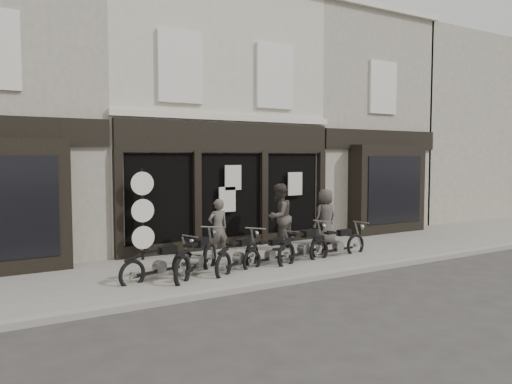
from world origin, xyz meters
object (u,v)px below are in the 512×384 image
motorcycle_1 (197,261)px  motorcycle_5 (338,246)px  motorcycle_0 (160,266)px  advert_sign_post (143,218)px  man_right (326,217)px  motorcycle_2 (239,258)px  man_left (218,228)px  motorcycle_3 (270,255)px  man_centre (279,217)px  motorcycle_4 (304,248)px

motorcycle_1 → motorcycle_5: (4.31, -0.00, -0.05)m
motorcycle_0 → advert_sign_post: 2.35m
motorcycle_0 → man_right: 6.26m
motorcycle_2 → advert_sign_post: 2.96m
man_left → advert_sign_post: bearing=-23.9°
man_left → motorcycle_3: bearing=114.0°
motorcycle_1 → man_right: man_right is taller
motorcycle_1 → man_right: bearing=-24.7°
motorcycle_2 → man_centre: (2.32, 1.68, 0.69)m
motorcycle_2 → motorcycle_3: 0.99m
motorcycle_5 → motorcycle_2: bearing=175.8°
motorcycle_5 → man_centre: (-0.89, 1.64, 0.70)m
motorcycle_1 → motorcycle_2: size_ratio=0.99×
motorcycle_0 → man_left: 2.67m
man_centre → advert_sign_post: bearing=-32.4°
motorcycle_5 → man_centre: size_ratio=1.08×
motorcycle_0 → man_left: size_ratio=1.26×
man_centre → motorcycle_3: bearing=26.8°
motorcycle_3 → man_left: size_ratio=1.16×
man_right → advert_sign_post: advert_sign_post is taller
motorcycle_0 → man_right: (6.05, 1.51, 0.59)m
motorcycle_1 → motorcycle_4: 3.12m
motorcycle_5 → man_left: man_left is taller
man_left → advert_sign_post: (-1.87, 0.74, 0.32)m
man_centre → man_right: bearing=156.9°
motorcycle_2 → motorcycle_5: size_ratio=0.91×
motorcycle_4 → advert_sign_post: bearing=128.3°
man_centre → motorcycle_5: bearing=95.6°
motorcycle_0 → advert_sign_post: (0.33, 2.16, 0.85)m
motorcycle_2 → advert_sign_post: (-1.62, 2.33, 0.83)m
man_right → advert_sign_post: (-5.72, 0.65, 0.25)m
man_centre → man_right: (1.77, -0.00, -0.11)m
motorcycle_3 → man_right: size_ratio=1.07×
man_left → man_centre: size_ratio=0.82×
motorcycle_1 → motorcycle_2: 1.09m
motorcycle_1 → man_centre: 3.84m
man_right → motorcycle_2: bearing=14.6°
motorcycle_0 → man_centre: bearing=3.1°
man_right → motorcycle_1: bearing=9.7°
motorcycle_0 → motorcycle_3: (2.94, -0.07, -0.04)m
motorcycle_3 → motorcycle_5: 2.23m
man_left → advert_sign_post: 2.04m
motorcycle_1 → man_centre: (3.41, 1.64, 0.65)m
motorcycle_5 → advert_sign_post: bearing=149.7°
man_centre → advert_sign_post: (-3.95, 0.65, 0.14)m
man_left → man_right: man_right is taller
motorcycle_1 → man_centre: bearing=-16.6°
motorcycle_0 → motorcycle_2: size_ratio=1.06×
motorcycle_2 → man_left: 1.69m
motorcycle_4 → man_right: (2.06, 1.60, 0.56)m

